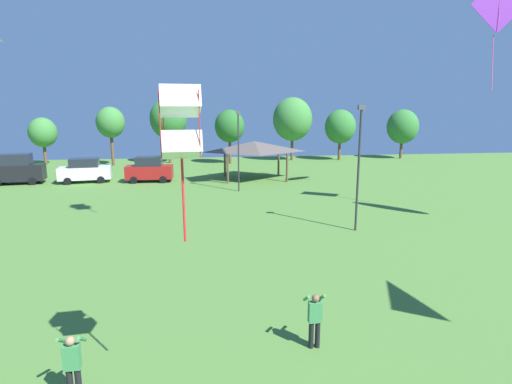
# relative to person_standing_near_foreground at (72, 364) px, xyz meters

# --- Properties ---
(person_standing_near_foreground) EXTENTS (0.52, 0.46, 1.59)m
(person_standing_near_foreground) POSITION_rel_person_standing_near_foreground_xyz_m (0.00, 0.00, 0.00)
(person_standing_near_foreground) COLOR black
(person_standing_near_foreground) RESTS_ON ground
(person_standing_far_right) EXTENTS (0.52, 0.47, 1.60)m
(person_standing_far_right) POSITION_rel_person_standing_near_foreground_xyz_m (5.90, 1.20, 0.00)
(person_standing_far_right) COLOR black
(person_standing_far_right) RESTS_ON ground
(kite_flying_0) EXTENTS (3.03, 0.57, 6.18)m
(kite_flying_0) POSITION_rel_person_standing_near_foreground_xyz_m (19.40, 12.95, 11.07)
(kite_flying_0) COLOR purple
(kite_flying_3) EXTENTS (0.80, 0.88, 2.99)m
(kite_flying_3) POSITION_rel_person_standing_near_foreground_xyz_m (2.59, -0.67, 5.25)
(kite_flying_3) COLOR white
(kite_flying_9) EXTENTS (2.29, 2.48, 2.92)m
(kite_flying_9) POSITION_rel_person_standing_near_foreground_xyz_m (-8.82, 19.35, 8.81)
(kite_flying_9) COLOR white
(parked_car_leftmost) EXTENTS (4.63, 2.41, 2.69)m
(parked_car_leftmost) POSITION_rel_person_standing_near_foreground_xyz_m (-13.19, 29.16, 0.42)
(parked_car_leftmost) COLOR black
(parked_car_leftmost) RESTS_ON ground
(parked_car_second_from_left) EXTENTS (4.64, 2.49, 2.20)m
(parked_car_second_from_left) POSITION_rel_person_standing_near_foreground_xyz_m (-7.44, 29.20, 0.21)
(parked_car_second_from_left) COLOR silver
(parked_car_second_from_left) RESTS_ON ground
(parked_car_third_from_left) EXTENTS (4.21, 2.06, 2.31)m
(parked_car_third_from_left) POSITION_rel_person_standing_near_foreground_xyz_m (-1.68, 28.71, 0.25)
(parked_car_third_from_left) COLOR maroon
(parked_car_third_from_left) RESTS_ON ground
(park_pavilion) EXTENTS (7.01, 5.15, 3.60)m
(park_pavilion) POSITION_rel_person_standing_near_foreground_xyz_m (8.06, 28.86, 2.19)
(park_pavilion) COLOR brown
(park_pavilion) RESTS_ON ground
(light_post_0) EXTENTS (0.36, 0.20, 6.69)m
(light_post_0) POSITION_rel_person_standing_near_foreground_xyz_m (11.22, 11.53, 2.86)
(light_post_0) COLOR #2D2D33
(light_post_0) RESTS_ON ground
(light_post_1) EXTENTS (0.36, 0.20, 6.37)m
(light_post_1) POSITION_rel_person_standing_near_foreground_xyz_m (5.98, 23.18, 2.70)
(light_post_1) COLOR #2D2D33
(light_post_1) RESTS_ON ground
(treeline_tree_0) EXTENTS (3.21, 3.21, 5.63)m
(treeline_tree_0) POSITION_rel_person_standing_near_foreground_xyz_m (-15.60, 42.74, 2.95)
(treeline_tree_0) COLOR brown
(treeline_tree_0) RESTS_ON ground
(treeline_tree_1) EXTENTS (3.26, 3.26, 6.87)m
(treeline_tree_1) POSITION_rel_person_standing_near_foreground_xyz_m (-7.33, 40.75, 4.15)
(treeline_tree_1) COLOR brown
(treeline_tree_1) RESTS_ON ground
(treeline_tree_2) EXTENTS (4.48, 4.48, 7.89)m
(treeline_tree_2) POSITION_rel_person_standing_near_foreground_xyz_m (-0.78, 42.28, 4.52)
(treeline_tree_2) COLOR brown
(treeline_tree_2) RESTS_ON ground
(treeline_tree_3) EXTENTS (3.60, 3.60, 6.55)m
(treeline_tree_3) POSITION_rel_person_standing_near_foreground_xyz_m (6.59, 40.60, 3.66)
(treeline_tree_3) COLOR brown
(treeline_tree_3) RESTS_ON ground
(treeline_tree_4) EXTENTS (5.07, 5.07, 8.12)m
(treeline_tree_4) POSITION_rel_person_standing_near_foreground_xyz_m (14.94, 42.93, 4.43)
(treeline_tree_4) COLOR brown
(treeline_tree_4) RESTS_ON ground
(treeline_tree_5) EXTENTS (4.00, 4.00, 6.57)m
(treeline_tree_5) POSITION_rel_person_standing_near_foreground_xyz_m (21.20, 42.28, 3.46)
(treeline_tree_5) COLOR brown
(treeline_tree_5) RESTS_ON ground
(treeline_tree_6) EXTENTS (4.15, 4.15, 6.59)m
(treeline_tree_6) POSITION_rel_person_standing_near_foreground_xyz_m (30.14, 42.76, 3.40)
(treeline_tree_6) COLOR brown
(treeline_tree_6) RESTS_ON ground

